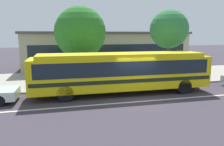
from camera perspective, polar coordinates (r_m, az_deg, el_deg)
name	(u,v)px	position (r m, az deg, el deg)	size (l,w,h in m)	color
ground_plane	(136,98)	(14.11, 6.34, -6.42)	(120.00, 120.00, 0.00)	#3B353F
sidewalk_slab	(111,77)	(20.30, -0.21, -1.12)	(60.00, 8.00, 0.12)	#9F988B
lane_stripe_center	(141,101)	(13.39, 7.53, -7.33)	(56.00, 0.16, 0.01)	silver
transit_bus	(122,70)	(14.80, 2.65, 0.75)	(11.98, 2.68, 2.74)	gold
pedestrian_waiting_near_sign	(116,72)	(17.11, 1.08, 0.31)	(0.47, 0.47, 1.67)	#2D2D43
bus_stop_sign	(179,62)	(18.88, 16.92, 2.80)	(0.14, 0.44, 2.54)	gray
street_tree_near_stop	(80,33)	(18.66, -8.26, 10.38)	(4.26, 4.26, 6.15)	brown
street_tree_mid_block	(169,29)	(19.76, 14.59, 10.94)	(3.29, 3.29, 5.95)	brown
station_building	(104,50)	(27.03, -2.06, 6.10)	(18.65, 8.29, 4.27)	tan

